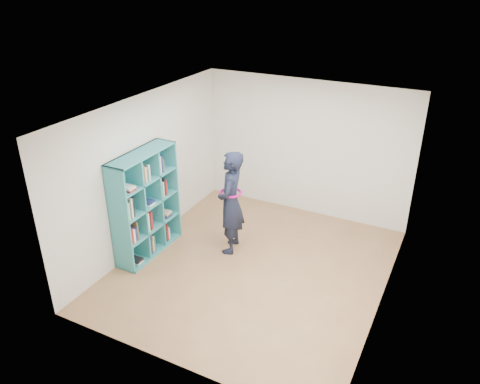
% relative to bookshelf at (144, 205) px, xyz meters
% --- Properties ---
extents(floor, '(4.50, 4.50, 0.00)m').
position_rel_bookshelf_xyz_m(floor, '(1.83, 0.33, -0.87)').
color(floor, '#926342').
rests_on(floor, ground).
extents(ceiling, '(4.50, 4.50, 0.00)m').
position_rel_bookshelf_xyz_m(ceiling, '(1.83, 0.33, 1.73)').
color(ceiling, white).
rests_on(ceiling, wall_back).
extents(wall_left, '(0.02, 4.50, 2.60)m').
position_rel_bookshelf_xyz_m(wall_left, '(-0.17, 0.33, 0.43)').
color(wall_left, silver).
rests_on(wall_left, floor).
extents(wall_right, '(0.02, 4.50, 2.60)m').
position_rel_bookshelf_xyz_m(wall_right, '(3.83, 0.33, 0.43)').
color(wall_right, silver).
rests_on(wall_right, floor).
extents(wall_back, '(4.00, 0.02, 2.60)m').
position_rel_bookshelf_xyz_m(wall_back, '(1.83, 2.58, 0.43)').
color(wall_back, silver).
rests_on(wall_back, floor).
extents(wall_front, '(4.00, 0.02, 2.60)m').
position_rel_bookshelf_xyz_m(wall_front, '(1.83, -1.92, 0.43)').
color(wall_front, silver).
rests_on(wall_front, floor).
extents(bookshelf, '(0.39, 1.34, 1.79)m').
position_rel_bookshelf_xyz_m(bookshelf, '(0.00, 0.00, 0.00)').
color(bookshelf, teal).
rests_on(bookshelf, floor).
extents(person, '(0.58, 0.74, 1.78)m').
position_rel_bookshelf_xyz_m(person, '(1.24, 0.68, 0.03)').
color(person, black).
rests_on(person, floor).
extents(smartphone, '(0.04, 0.10, 0.14)m').
position_rel_bookshelf_xyz_m(smartphone, '(1.07, 0.72, 0.14)').
color(smartphone, silver).
rests_on(smartphone, person).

